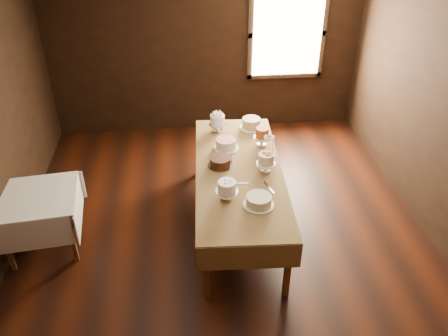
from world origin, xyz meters
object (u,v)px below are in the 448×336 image
cake_speckled (251,124)px  cake_cream (259,201)px  cake_swirl (227,191)px  cake_server_c (231,157)px  cake_meringue (217,124)px  flower_vase (268,155)px  cake_caramel (262,137)px  display_table (239,174)px  cake_server_d (259,157)px  cake_flowers (266,163)px  side_table (38,202)px  cake_lattice (226,144)px  cake_server_b (271,190)px  cake_server_a (241,183)px  cake_chocolate (220,162)px

cake_speckled → cake_cream: bearing=-96.3°
cake_swirl → cake_server_c: size_ratio=1.12×
cake_meringue → cake_speckled: (0.47, 0.03, -0.04)m
cake_server_c → flower_vase: flower_vase is taller
cake_speckled → cake_caramel: size_ratio=1.22×
display_table → cake_server_d: (0.28, 0.25, 0.06)m
cake_flowers → flower_vase: cake_flowers is taller
cake_cream → side_table: bearing=167.8°
cake_meringue → cake_server_c: cake_meringue is taller
cake_speckled → cake_server_d: cake_speckled is taller
cake_flowers → flower_vase: bearing=72.2°
side_table → cake_lattice: 2.32m
cake_caramel → cake_server_c: cake_caramel is taller
display_table → cake_caramel: 0.68m
cake_caramel → cake_server_c: (-0.43, -0.25, -0.11)m
cake_server_b → cake_server_a: bearing=-133.4°
cake_chocolate → cake_server_b: 0.75m
cake_chocolate → cake_speckled: bearing=60.6°
cake_meringue → flower_vase: bearing=-55.4°
cake_server_a → side_table: bearing=-175.0°
cake_lattice → flower_vase: (0.48, -0.32, 0.00)m
cake_meringue → cake_server_a: cake_meringue is taller
display_table → cake_speckled: size_ratio=8.48×
cake_swirl → cake_server_a: (0.19, 0.26, -0.10)m
cake_chocolate → cake_cream: (0.33, -0.80, -0.00)m
cake_meringue → cake_chocolate: bearing=-93.2°
side_table → display_table: bearing=4.3°
cake_caramel → flower_vase: cake_caramel is taller
cake_speckled → cake_server_c: (-0.36, -0.72, -0.07)m
side_table → flower_vase: 2.72m
flower_vase → cake_chocolate: bearing=-171.7°
cake_flowers → cake_server_d: cake_flowers is taller
cake_server_b → flower_vase: flower_vase is taller
side_table → cake_meringue: (2.14, 1.15, 0.27)m
cake_caramel → flower_vase: bearing=-87.1°
cake_lattice → cake_server_a: (0.08, -0.79, -0.05)m
cake_caramel → cake_server_d: size_ratio=1.06×
cake_lattice → cake_server_d: bearing=-34.2°
cake_flowers → cake_swirl: (-0.51, -0.49, -0.00)m
display_table → cake_meringue: cake_meringue is taller
cake_lattice → cake_chocolate: (-0.11, -0.41, 0.00)m
display_table → cake_swirl: 0.60m
cake_speckled → cake_lattice: bearing=-128.5°
cake_caramel → cake_server_d: bearing=-105.8°
cake_meringue → cake_server_a: 1.27m
cake_caramel → cake_server_a: bearing=-114.8°
cake_cream → cake_server_b: bearing=53.9°
cake_server_b → cake_meringue: bearing=-178.1°
cake_lattice → cake_cream: cake_lattice is taller
side_table → cake_server_a: 2.30m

